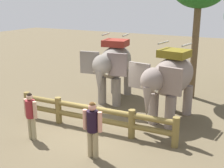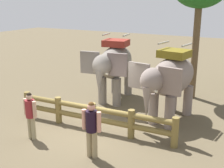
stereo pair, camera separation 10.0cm
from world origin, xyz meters
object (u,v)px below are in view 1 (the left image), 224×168
at_px(elephant_near_left, 114,64).
at_px(tourist_woman_in_black, 93,126).
at_px(log_fence, 93,115).
at_px(elephant_center, 170,79).
at_px(tourist_man_in_blue, 31,113).

xyz_separation_m(elephant_near_left, tourist_woman_in_black, (1.90, -4.95, -0.73)).
xyz_separation_m(log_fence, elephant_near_left, (-0.87, 3.29, 1.17)).
xyz_separation_m(elephant_center, tourist_man_in_blue, (-3.64, -3.82, -0.76)).
xyz_separation_m(elephant_center, tourist_woman_in_black, (-1.15, -3.84, -0.70)).
relative_size(log_fence, elephant_center, 1.74).
height_order(log_fence, tourist_man_in_blue, tourist_man_in_blue).
relative_size(elephant_near_left, elephant_center, 1.02).
height_order(log_fence, elephant_near_left, elephant_near_left).
height_order(elephant_center, tourist_woman_in_black, elephant_center).
relative_size(log_fence, tourist_woman_in_black, 3.54).
xyz_separation_m(log_fence, elephant_center, (2.18, 2.18, 1.14)).
height_order(elephant_near_left, tourist_man_in_blue, elephant_near_left).
height_order(log_fence, tourist_woman_in_black, tourist_woman_in_black).
bearing_deg(tourist_woman_in_black, elephant_near_left, 111.01).
bearing_deg(elephant_near_left, log_fence, -75.13).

